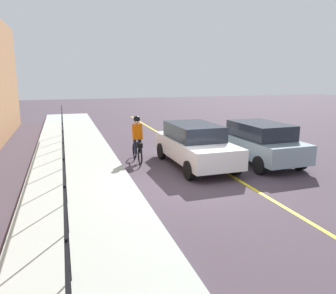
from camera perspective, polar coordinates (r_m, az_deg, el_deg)
name	(u,v)px	position (r m, az deg, el deg)	size (l,w,h in m)	color
ground_plane	(194,185)	(10.58, 4.35, -6.49)	(80.00, 80.00, 0.00)	#443843
lane_line_centre	(239,180)	(11.25, 11.98, -5.57)	(36.00, 0.12, 0.01)	yellow
sidewalk	(81,194)	(9.88, -14.48, -7.78)	(40.00, 3.20, 0.15)	#A8AFA7
iron_fence	(63,145)	(10.51, -17.32, 0.33)	(17.51, 0.04, 1.60)	black
cyclist_lead	(137,139)	(13.18, -5.22, 1.33)	(1.71, 0.36, 1.83)	black
patrol_sedan	(258,142)	(13.57, 14.94, 0.90)	(4.46, 2.05, 1.58)	#8499A5
parked_sedan_rear	(195,144)	(12.62, 4.58, 0.45)	(4.44, 2.01, 1.58)	white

